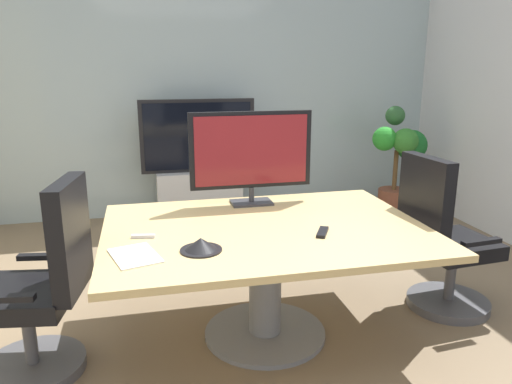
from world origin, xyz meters
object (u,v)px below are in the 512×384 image
Objects in this scene: tv_monitor at (251,152)px; potted_plant at (400,158)px; conference_table at (265,253)px; conference_phone at (201,245)px; office_chair_left at (43,296)px; wall_display_unit at (199,181)px; remote_control at (322,232)px; office_chair_right at (442,247)px.

tv_monitor reaches higher than potted_plant.
conference_table is 8.62× the size of conference_phone.
conference_phone is (0.83, -0.20, 0.30)m from office_chair_left.
remote_control is (0.41, -2.63, 0.29)m from wall_display_unit.
tv_monitor is 0.83m from remote_control.
office_chair_right is 0.83× the size of wall_display_unit.
office_chair_left is 0.91m from conference_phone.
conference_table is 1.26m from office_chair_left.
conference_phone is at bearing -144.80° from conference_table.
potted_plant reaches higher than conference_table.
remote_control is at bearing 8.36° from conference_phone.
tv_monitor is at bearing 138.70° from remote_control.
office_chair_right is 4.95× the size of conference_phone.
office_chair_right is 1.74m from conference_phone.
conference_table is at bearing -134.45° from potted_plant.
remote_control is (-1.76, -2.28, 0.07)m from potted_plant.
conference_table is 0.55m from conference_phone.
potted_plant is at bearing 45.55° from conference_table.
potted_plant reaches higher than office_chair_right.
potted_plant is 3.44m from conference_phone.
potted_plant is 2.89m from remote_control.
office_chair_right is at bearing 2.65° from conference_table.
remote_control is at bearing 99.83° from office_chair_right.
office_chair_left is at bearing -175.69° from conference_table.
wall_display_unit reaches higher than remote_control.
remote_control is at bearing -127.67° from potted_plant.
office_chair_right is 2.75m from wall_display_unit.
tv_monitor is 4.94× the size of remote_control.
office_chair_right reaches higher than conference_phone.
wall_display_unit is (1.13, 2.53, -0.01)m from office_chair_left.
tv_monitor is at bearing -142.03° from potted_plant.
office_chair_right is (1.25, 0.06, -0.10)m from conference_table.
conference_table is 1.26m from office_chair_right.
conference_table is at bearing 35.20° from conference_phone.
wall_display_unit reaches higher than conference_table.
office_chair_right is at bearing 42.90° from remote_control.
tv_monitor is 2.03m from wall_display_unit.
conference_phone is (-0.30, -2.73, 0.31)m from wall_display_unit.
tv_monitor reaches higher than conference_phone.
wall_display_unit is (-0.12, 2.44, -0.11)m from conference_table.
tv_monitor is 0.69× the size of potted_plant.
remote_control reaches higher than conference_table.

